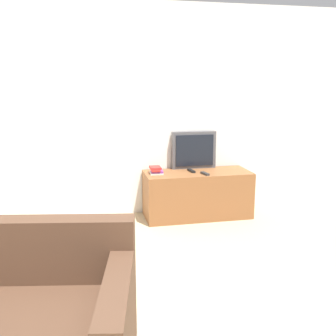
% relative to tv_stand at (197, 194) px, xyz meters
% --- Properties ---
extents(wall_back, '(9.00, 0.06, 2.60)m').
position_rel_tv_stand_xyz_m(wall_back, '(-0.85, 0.32, 1.01)').
color(wall_back, white).
rests_on(wall_back, ground_plane).
extents(tv_stand, '(1.31, 0.54, 0.57)m').
position_rel_tv_stand_xyz_m(tv_stand, '(0.00, 0.00, 0.00)').
color(tv_stand, brown).
rests_on(tv_stand, ground_plane).
extents(television, '(0.57, 0.09, 0.47)m').
position_rel_tv_stand_xyz_m(television, '(0.01, 0.23, 0.52)').
color(television, '#4C4C51').
rests_on(television, tv_stand).
extents(book_stack, '(0.17, 0.22, 0.08)m').
position_rel_tv_stand_xyz_m(book_stack, '(-0.52, 0.02, 0.33)').
color(book_stack, silver).
rests_on(book_stack, tv_stand).
extents(remote_on_stand, '(0.06, 0.17, 0.02)m').
position_rel_tv_stand_xyz_m(remote_on_stand, '(-0.07, 0.03, 0.30)').
color(remote_on_stand, black).
rests_on(remote_on_stand, tv_stand).
extents(remote_secondary, '(0.08, 0.16, 0.02)m').
position_rel_tv_stand_xyz_m(remote_secondary, '(0.05, -0.16, 0.30)').
color(remote_secondary, '#2D2D2D').
rests_on(remote_secondary, tv_stand).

